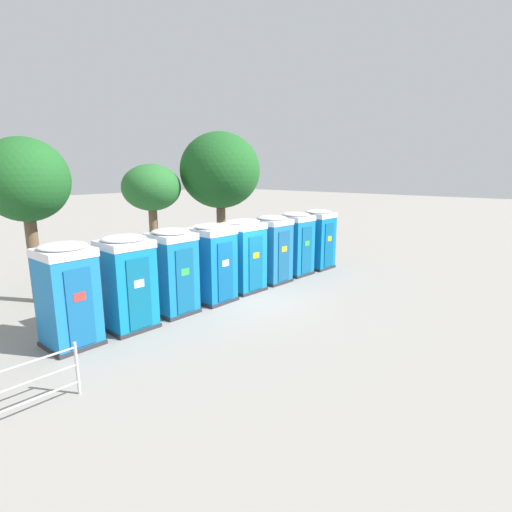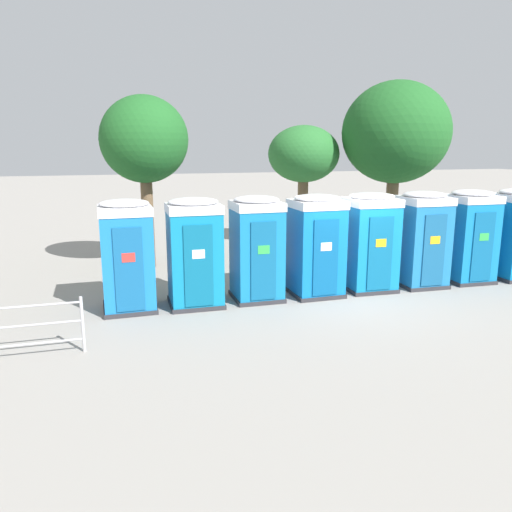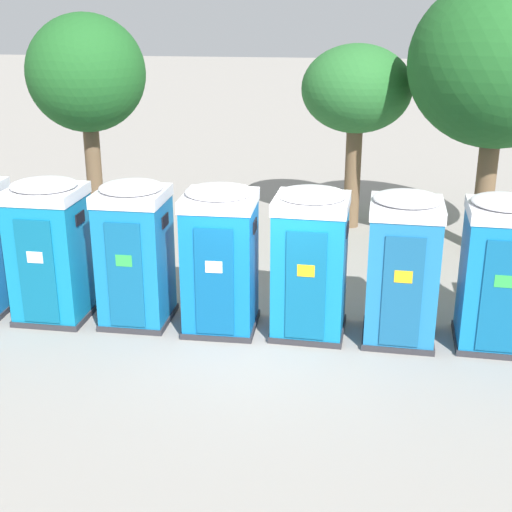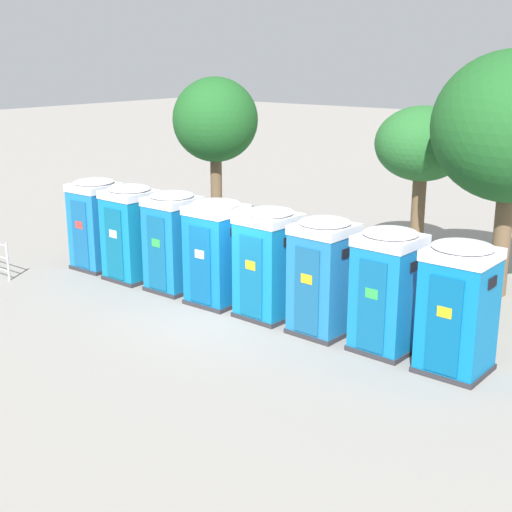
{
  "view_description": "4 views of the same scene",
  "coord_description": "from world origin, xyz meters",
  "views": [
    {
      "loc": [
        -9.31,
        -8.87,
        4.17
      ],
      "look_at": [
        1.37,
        0.24,
        1.15
      ],
      "focal_mm": 28.0,
      "sensor_mm": 36.0,
      "label": 1
    },
    {
      "loc": [
        -5.78,
        -10.93,
        3.66
      ],
      "look_at": [
        -2.3,
        0.34,
        1.08
      ],
      "focal_mm": 35.0,
      "sensor_mm": 36.0,
      "label": 2
    },
    {
      "loc": [
        1.33,
        -10.9,
        5.45
      ],
      "look_at": [
        -0.15,
        0.28,
        1.35
      ],
      "focal_mm": 50.0,
      "sensor_mm": 36.0,
      "label": 3
    },
    {
      "loc": [
        10.06,
        -12.02,
        5.82
      ],
      "look_at": [
        0.44,
        0.27,
        1.38
      ],
      "focal_mm": 50.0,
      "sensor_mm": 36.0,
      "label": 4
    }
  ],
  "objects": [
    {
      "name": "portapotty_3",
      "position": [
        -0.75,
        0.26,
        1.28
      ],
      "size": [
        1.22,
        1.21,
        2.54
      ],
      "color": "#2D2D33",
      "rests_on": "ground"
    },
    {
      "name": "portapotty_6",
      "position": [
        3.81,
        0.23,
        1.28
      ],
      "size": [
        1.24,
        1.26,
        2.54
      ],
      "color": "#2D2D33",
      "rests_on": "ground"
    },
    {
      "name": "street_tree_1",
      "position": [
        -4.47,
        4.53,
        3.83
      ],
      "size": [
        2.6,
        2.6,
        5.17
      ],
      "color": "brown",
      "rests_on": "ground"
    },
    {
      "name": "portapotty_2",
      "position": [
        -2.27,
        0.36,
        1.28
      ],
      "size": [
        1.18,
        1.22,
        2.54
      ],
      "color": "#2D2D33",
      "rests_on": "ground"
    },
    {
      "name": "portapotty_1",
      "position": [
        -3.8,
        0.32,
        1.28
      ],
      "size": [
        1.27,
        1.23,
        2.54
      ],
      "color": "#2D2D33",
      "rests_on": "ground"
    },
    {
      "name": "portapotty_5",
      "position": [
        2.29,
        0.23,
        1.28
      ],
      "size": [
        1.24,
        1.25,
        2.54
      ],
      "color": "#2D2D33",
      "rests_on": "ground"
    },
    {
      "name": "street_tree_2",
      "position": [
        1.44,
        6.49,
        3.36
      ],
      "size": [
        2.63,
        2.63,
        4.46
      ],
      "color": "brown",
      "rests_on": "ground"
    },
    {
      "name": "portapotty_4",
      "position": [
        0.77,
        0.29,
        1.28
      ],
      "size": [
        1.29,
        1.26,
        2.54
      ],
      "color": "#2D2D33",
      "rests_on": "ground"
    },
    {
      "name": "ground_plane",
      "position": [
        0.0,
        0.0,
        0.0
      ],
      "size": [
        120.0,
        120.0,
        0.0
      ],
      "primitive_type": "plane",
      "color": "gray"
    },
    {
      "name": "street_tree_0",
      "position": [
        4.37,
        5.06,
        4.14
      ],
      "size": [
        3.81,
        3.81,
        5.96
      ],
      "color": "brown",
      "rests_on": "ground"
    }
  ]
}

